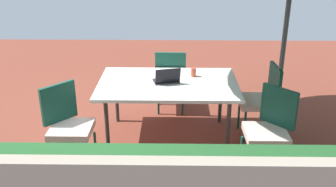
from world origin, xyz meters
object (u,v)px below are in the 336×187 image
chair_west (262,97)px  laptop (167,79)px  dining_table (168,86)px  chair_south (171,77)px  chair_northeast (68,123)px  chair_northwest (269,127)px  cup (193,72)px

chair_west → laptop: size_ratio=2.64×
dining_table → chair_south: size_ratio=1.81×
chair_northeast → chair_northwest: (-2.26, 0.06, 0.00)m
dining_table → cup: (-0.33, -0.23, 0.11)m
dining_table → chair_south: chair_south is taller
chair_northeast → cup: (-1.46, -0.95, 0.28)m
chair_south → chair_northwest: (-1.11, 1.56, 0.00)m
laptop → chair_northeast: bearing=18.3°
chair_northwest → cup: 1.32m
chair_west → chair_south: (1.20, -0.72, 0.00)m
dining_table → chair_south: 0.79m
chair_south → chair_northeast: 1.89m
chair_south → cup: 0.69m
chair_south → cup: (-0.30, 0.55, 0.28)m
dining_table → laptop: size_ratio=4.79×
cup → dining_table: bearing=34.1°
dining_table → cup: size_ratio=15.28×
chair_west → laptop: (1.24, 0.06, 0.27)m
chair_northeast → chair_northwest: 2.26m
dining_table → chair_northeast: bearing=32.7°
chair_northeast → chair_west: bearing=-29.1°
chair_west → chair_south: bearing=-124.4°
chair_west → chair_northwest: 0.84m
laptop → cup: (-0.35, -0.24, 0.01)m
chair_west → chair_northwest: same height
chair_south → laptop: (0.05, 0.79, 0.27)m
laptop → cup: laptop is taller
chair_northwest → laptop: 1.42m
chair_west → chair_northeast: 2.47m
chair_west → chair_northeast: bearing=-75.1°
dining_table → chair_northwest: size_ratio=1.81×
chair_south → laptop: 0.83m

